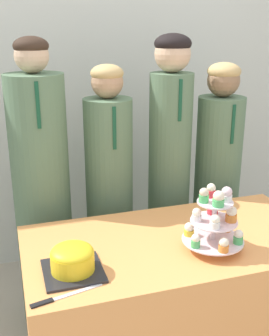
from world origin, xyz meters
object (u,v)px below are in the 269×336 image
object	(u,v)px
round_cake	(72,259)
student_1	(110,200)
student_2	(169,176)
student_3	(216,187)
cake_knife	(55,299)
student_0	(43,198)
cupcake_stand	(214,220)

from	to	relation	value
round_cake	student_1	size ratio (longest dim) A/B	0.16
student_1	student_2	world-z (taller)	student_2
student_1	student_3	xyz separation A→B (m)	(0.67, 0.00, 0.00)
cake_knife	student_0	distance (m)	0.88
cupcake_stand	student_1	distance (m)	0.80
round_cake	student_0	bearing A→B (deg)	93.19
student_1	student_2	bearing A→B (deg)	0.00
cupcake_stand	student_2	size ratio (longest dim) A/B	0.18
round_cake	cupcake_stand	distance (m)	0.60
round_cake	cupcake_stand	world-z (taller)	cupcake_stand
cake_knife	student_0	world-z (taller)	student_0
cake_knife	cupcake_stand	world-z (taller)	cupcake_stand
cake_knife	student_1	bearing A→B (deg)	52.01
cake_knife	student_0	bearing A→B (deg)	74.26
student_3	student_2	bearing A→B (deg)	180.00
cake_knife	cupcake_stand	distance (m)	0.71
student_0	student_3	size ratio (longest dim) A/B	1.10
student_3	student_0	bearing A→B (deg)	180.00
round_cake	student_1	bearing A→B (deg)	65.73
student_1	student_3	bearing A→B (deg)	0.00
student_0	cupcake_stand	bearing A→B (deg)	-48.99
round_cake	student_0	world-z (taller)	student_0
cupcake_stand	student_0	world-z (taller)	student_0
student_2	student_3	size ratio (longest dim) A/B	1.11
round_cake	student_0	distance (m)	0.73
student_2	student_3	world-z (taller)	student_2
student_3	round_cake	bearing A→B (deg)	-143.92
student_0	student_3	xyz separation A→B (m)	(1.04, -0.00, -0.06)
cake_knife	student_2	distance (m)	1.18
student_2	student_1	bearing A→B (deg)	-180.00
round_cake	cake_knife	world-z (taller)	round_cake
cake_knife	student_3	xyz separation A→B (m)	(1.09, 0.88, -0.04)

